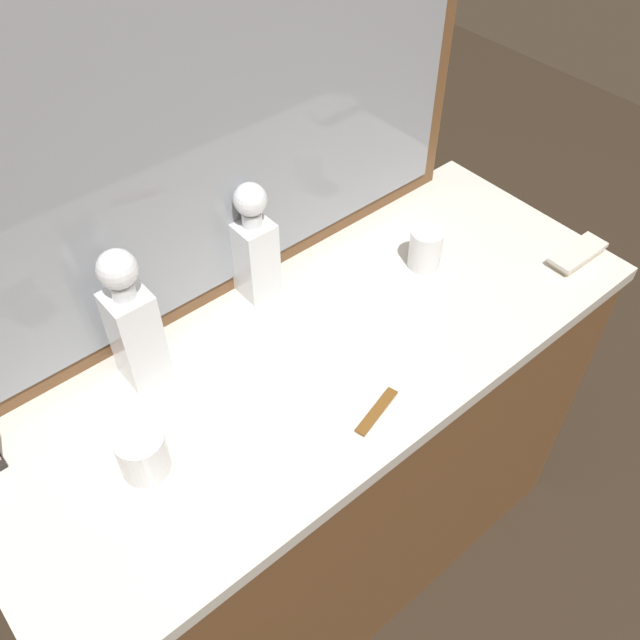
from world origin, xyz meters
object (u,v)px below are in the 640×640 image
at_px(silver_brush_left, 577,255).
at_px(crystal_decanter_rear, 134,329).
at_px(crystal_tumbler_center, 425,250).
at_px(crystal_decanter_center, 255,251).
at_px(crystal_tumbler_left, 143,455).
at_px(tortoiseshell_comb, 377,411).

bearing_deg(silver_brush_left, crystal_decanter_rear, 159.59).
bearing_deg(crystal_tumbler_center, crystal_decanter_center, 152.37).
xyz_separation_m(crystal_decanter_center, crystal_tumbler_center, (0.33, -0.17, -0.07)).
bearing_deg(crystal_tumbler_center, crystal_decanter_rear, 168.54).
height_order(crystal_decanter_rear, crystal_decanter_center, crystal_decanter_rear).
distance_m(crystal_tumbler_left, silver_brush_left, 1.01).
relative_size(crystal_tumbler_left, crystal_tumbler_center, 0.93).
bearing_deg(crystal_decanter_center, crystal_decanter_rear, -171.57).
height_order(crystal_tumbler_left, silver_brush_left, crystal_tumbler_left).
bearing_deg(crystal_decanter_center, crystal_tumbler_center, -27.63).
bearing_deg(crystal_decanter_rear, crystal_tumbler_center, -11.46).
bearing_deg(tortoiseshell_comb, silver_brush_left, 1.56).
relative_size(crystal_tumbler_left, tortoiseshell_comb, 0.73).
height_order(silver_brush_left, tortoiseshell_comb, silver_brush_left).
distance_m(crystal_decanter_center, crystal_tumbler_left, 0.47).
bearing_deg(crystal_decanter_center, silver_brush_left, -32.25).
distance_m(crystal_tumbler_center, tortoiseshell_comb, 0.42).
distance_m(crystal_decanter_rear, crystal_tumbler_left, 0.23).
distance_m(silver_brush_left, tortoiseshell_comb, 0.63).
bearing_deg(silver_brush_left, tortoiseshell_comb, -178.44).
relative_size(crystal_decanter_rear, silver_brush_left, 2.04).
height_order(crystal_tumbler_center, silver_brush_left, crystal_tumbler_center).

